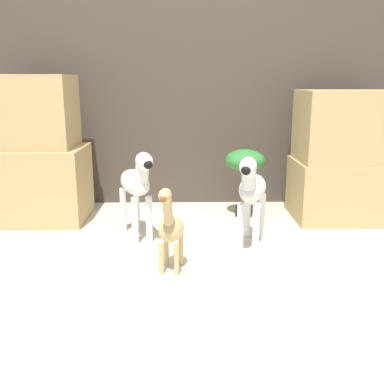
# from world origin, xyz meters

# --- Properties ---
(ground_plane) EXTENTS (14.00, 14.00, 0.00)m
(ground_plane) POSITION_xyz_m (0.00, 0.00, 0.00)
(ground_plane) COLOR beige
(wall_back) EXTENTS (6.40, 0.08, 2.20)m
(wall_back) POSITION_xyz_m (0.00, 1.67, 1.10)
(wall_back) COLOR #473D33
(wall_back) RESTS_ON ground_plane
(rock_pillar_left) EXTENTS (0.74, 0.58, 1.11)m
(rock_pillar_left) POSITION_xyz_m (-1.18, 1.14, 0.50)
(rock_pillar_left) COLOR tan
(rock_pillar_left) RESTS_ON ground_plane
(rock_pillar_right) EXTENTS (0.74, 0.58, 1.00)m
(rock_pillar_right) POSITION_xyz_m (1.18, 1.14, 0.48)
(rock_pillar_right) COLOR tan
(rock_pillar_right) RESTS_ON ground_plane
(zebra_right) EXTENTS (0.28, 0.55, 0.63)m
(zebra_right) POSITION_xyz_m (0.38, 0.50, 0.39)
(zebra_right) COLOR white
(zebra_right) RESTS_ON ground_plane
(zebra_left) EXTENTS (0.33, 0.54, 0.63)m
(zebra_left) POSITION_xyz_m (-0.37, 0.68, 0.39)
(zebra_left) COLOR white
(zebra_left) RESTS_ON ground_plane
(giraffe_figurine) EXTENTS (0.17, 0.34, 0.52)m
(giraffe_figurine) POSITION_xyz_m (-0.12, 0.12, 0.27)
(giraffe_figurine) COLOR tan
(giraffe_figurine) RESTS_ON ground_plane
(potted_palm_front) EXTENTS (0.31, 0.31, 0.54)m
(potted_palm_front) POSITION_xyz_m (0.43, 1.21, 0.42)
(potted_palm_front) COLOR black
(potted_palm_front) RESTS_ON ground_plane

